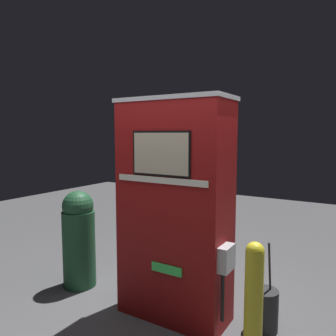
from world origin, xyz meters
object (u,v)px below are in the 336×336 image
Objects in this scene: safety_bollard at (253,312)px; trash_bin at (79,237)px; squeegee_bucket at (264,310)px; gas_pump at (175,210)px.

trash_bin reaches higher than safety_bollard.
squeegee_bucket is at bearing 98.75° from safety_bollard.
gas_pump is at bearing 1.32° from trash_bin.
trash_bin is (-1.33, -0.03, -0.50)m from gas_pump.
gas_pump is at bearing -165.14° from squeegee_bucket.
trash_bin is at bearing -173.30° from squeegee_bucket.
squeegee_bucket is at bearing 6.70° from trash_bin.
gas_pump is 1.87× the size of trash_bin.
gas_pump reaches higher than safety_bollard.
safety_bollard is at bearing -28.06° from gas_pump.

